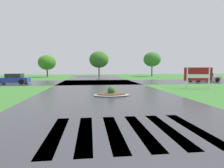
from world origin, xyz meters
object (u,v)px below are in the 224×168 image
at_px(estate_billboard, 198,75).
at_px(median_island, 111,94).
at_px(car_silver_hatch, 203,78).
at_px(car_blue_compact, 13,79).

relative_size(estate_billboard, median_island, 0.98).
distance_m(car_silver_hatch, car_blue_compact, 26.89).
xyz_separation_m(median_island, car_silver_hatch, (15.42, 12.46, 0.47)).
height_order(median_island, car_blue_compact, car_blue_compact).
bearing_deg(estate_billboard, median_island, 34.34).
bearing_deg(median_island, estate_billboard, 21.39).
bearing_deg(car_blue_compact, car_silver_hatch, -179.64).
relative_size(median_island, car_silver_hatch, 0.58).
relative_size(estate_billboard, car_silver_hatch, 0.57).
height_order(estate_billboard, car_blue_compact, estate_billboard).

